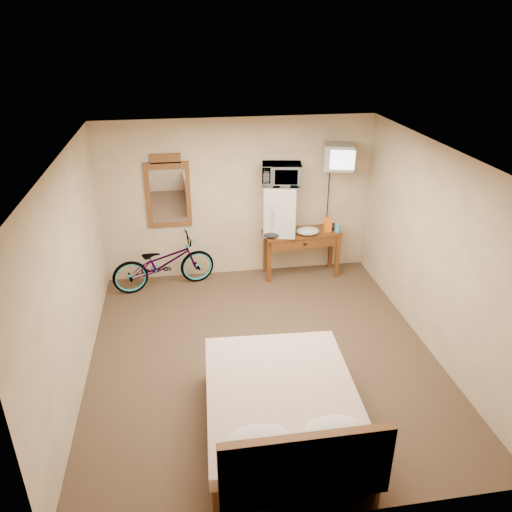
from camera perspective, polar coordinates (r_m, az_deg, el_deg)
name	(u,v)px	position (r m, az deg, el deg)	size (l,w,h in m)	color
room	(263,264)	(5.68, 0.79, -0.98)	(4.60, 4.64, 2.50)	#3E291F
desk	(302,240)	(7.91, 5.29, 1.80)	(1.23, 0.55, 0.75)	brown
mini_fridge	(281,209)	(7.67, 2.85, 5.35)	(0.59, 0.57, 0.78)	silver
microwave	(282,174)	(7.50, 2.94, 9.32)	(0.58, 0.39, 0.32)	silver
snack_bag	(328,225)	(7.89, 8.20, 3.56)	(0.12, 0.07, 0.23)	orange
blue_cup	(337,228)	(7.93, 9.28, 3.22)	(0.08, 0.08, 0.14)	#45ACEA
cloth_cream	(308,231)	(7.78, 5.96, 2.86)	(0.36, 0.27, 0.11)	beige
cloth_dark_a	(272,234)	(7.63, 1.85, 2.47)	(0.26, 0.20, 0.10)	black
cloth_dark_b	(334,226)	(8.05, 8.91, 3.42)	(0.21, 0.17, 0.09)	black
crt_television	(339,157)	(7.64, 9.42, 11.11)	(0.51, 0.61, 0.38)	black
wall_mirror	(168,192)	(7.66, -10.02, 7.18)	(0.67, 0.04, 1.13)	brown
bicycle	(164,263)	(7.74, -10.51, -0.77)	(0.55, 1.57, 0.82)	black
bed	(283,414)	(5.10, 3.11, -17.64)	(1.55, 2.00, 0.90)	brown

